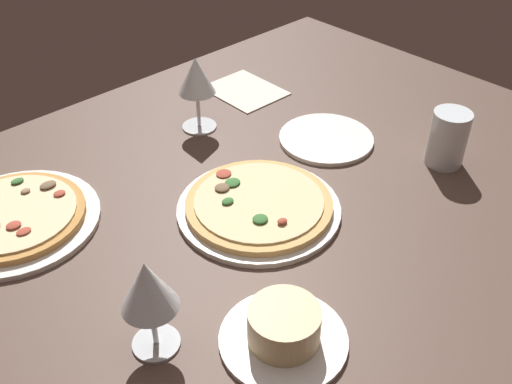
{
  "coord_description": "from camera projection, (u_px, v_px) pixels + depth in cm",
  "views": [
    {
      "loc": [
        58.66,
        62.34,
        70.88
      ],
      "look_at": [
        0.82,
        1.61,
        7.0
      ],
      "focal_mm": 41.31,
      "sensor_mm": 36.0,
      "label": 1
    }
  ],
  "objects": [
    {
      "name": "dining_table",
      "position": [
        253.0,
        208.0,
        1.1
      ],
      "size": [
        150.0,
        110.0,
        4.0
      ],
      "primitive_type": "cube",
      "color": "brown",
      "rests_on": "ground"
    },
    {
      "name": "paper_menu",
      "position": [
        245.0,
        91.0,
        1.42
      ],
      "size": [
        14.6,
        17.81,
        0.3
      ],
      "primitive_type": "cube",
      "rotation": [
        0.0,
        0.0,
        -0.02
      ],
      "color": "silver",
      "rests_on": "dining_table"
    },
    {
      "name": "wine_glass_near",
      "position": [
        196.0,
        79.0,
        1.22
      ],
      "size": [
        7.77,
        7.77,
        16.31
      ],
      "color": "silver",
      "rests_on": "dining_table"
    },
    {
      "name": "side_plate",
      "position": [
        326.0,
        139.0,
        1.24
      ],
      "size": [
        19.94,
        19.94,
        0.9
      ],
      "primitive_type": "cylinder",
      "color": "silver",
      "rests_on": "dining_table"
    },
    {
      "name": "pizza_main",
      "position": [
        259.0,
        206.0,
        1.05
      ],
      "size": [
        29.42,
        29.42,
        3.39
      ],
      "color": "silver",
      "rests_on": "dining_table"
    },
    {
      "name": "ramekin_on_saucer",
      "position": [
        284.0,
        330.0,
        0.81
      ],
      "size": [
        18.23,
        18.23,
        6.18
      ],
      "color": "silver",
      "rests_on": "dining_table"
    },
    {
      "name": "pizza_side",
      "position": [
        14.0,
        218.0,
        1.03
      ],
      "size": [
        29.39,
        29.39,
        3.38
      ],
      "color": "silver",
      "rests_on": "dining_table"
    },
    {
      "name": "wine_glass_far",
      "position": [
        148.0,
        288.0,
        0.76
      ],
      "size": [
        7.85,
        7.85,
        15.6
      ],
      "color": "silver",
      "rests_on": "dining_table"
    },
    {
      "name": "water_glass",
      "position": [
        447.0,
        142.0,
        1.15
      ],
      "size": [
        7.42,
        7.42,
        11.35
      ],
      "color": "silver",
      "rests_on": "dining_table"
    }
  ]
}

